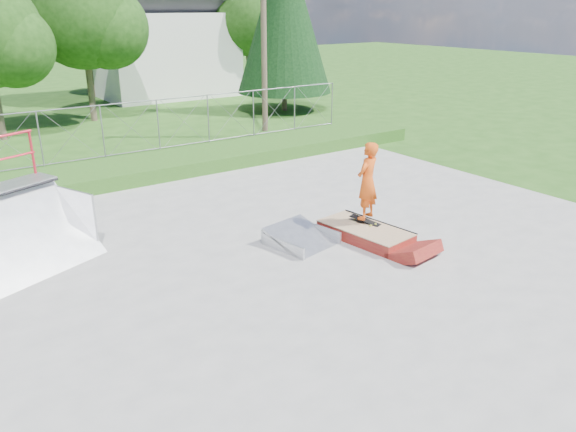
# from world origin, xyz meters

# --- Properties ---
(ground) EXTENTS (120.00, 120.00, 0.00)m
(ground) POSITION_xyz_m (0.00, 0.00, 0.00)
(ground) COLOR #254F16
(ground) RESTS_ON ground
(concrete_pad) EXTENTS (20.00, 16.00, 0.04)m
(concrete_pad) POSITION_xyz_m (0.00, 0.00, 0.02)
(concrete_pad) COLOR gray
(concrete_pad) RESTS_ON ground
(grass_berm) EXTENTS (24.00, 3.00, 0.50)m
(grass_berm) POSITION_xyz_m (0.00, 9.50, 0.25)
(grass_berm) COLOR #254F16
(grass_berm) RESTS_ON ground
(grind_box) EXTENTS (1.39, 2.40, 0.34)m
(grind_box) POSITION_xyz_m (3.18, 0.84, 0.17)
(grind_box) COLOR maroon
(grind_box) RESTS_ON concrete_pad
(quarter_pipe) EXTENTS (3.33, 3.11, 2.67)m
(quarter_pipe) POSITION_xyz_m (-3.87, 4.15, 1.33)
(quarter_pipe) COLOR #A6A8AE
(quarter_pipe) RESTS_ON concrete_pad
(flat_bank_ramp) EXTENTS (1.58, 1.65, 0.41)m
(flat_bank_ramp) POSITION_xyz_m (1.72, 1.47, 0.21)
(flat_bank_ramp) COLOR #A6A8AE
(flat_bank_ramp) RESTS_ON concrete_pad
(skateboard) EXTENTS (0.47, 0.82, 0.13)m
(skateboard) POSITION_xyz_m (3.39, 1.07, 0.38)
(skateboard) COLOR black
(skateboard) RESTS_ON grind_box
(skater) EXTENTS (0.81, 0.66, 1.91)m
(skater) POSITION_xyz_m (3.39, 1.07, 1.34)
(skater) COLOR #E85314
(skater) RESTS_ON grind_box
(chain_link_fence) EXTENTS (20.00, 0.06, 1.80)m
(chain_link_fence) POSITION_xyz_m (0.00, 10.50, 1.40)
(chain_link_fence) COLOR gray
(chain_link_fence) RESTS_ON grass_berm
(gable_house) EXTENTS (8.40, 6.08, 8.94)m
(gable_house) POSITION_xyz_m (9.00, 26.00, 3.84)
(gable_house) COLOR silver
(gable_house) RESTS_ON ground
(utility_pole) EXTENTS (0.24, 0.24, 8.00)m
(utility_pole) POSITION_xyz_m (7.50, 12.00, 4.00)
(utility_pole) COLOR brown
(utility_pole) RESTS_ON ground
(tree_center) EXTENTS (5.44, 5.12, 7.60)m
(tree_center) POSITION_xyz_m (2.78, 19.81, 4.85)
(tree_center) COLOR brown
(tree_center) RESTS_ON ground
(tree_right_far) EXTENTS (5.10, 4.80, 7.12)m
(tree_right_far) POSITION_xyz_m (14.27, 23.82, 4.54)
(tree_right_far) COLOR brown
(tree_right_far) RESTS_ON ground
(tree_back_mid) EXTENTS (4.08, 3.84, 5.70)m
(tree_back_mid) POSITION_xyz_m (5.21, 27.86, 3.63)
(tree_back_mid) COLOR brown
(tree_back_mid) RESTS_ON ground
(conifer_tree) EXTENTS (5.04, 5.04, 9.10)m
(conifer_tree) POSITION_xyz_m (12.00, 17.00, 5.05)
(conifer_tree) COLOR brown
(conifer_tree) RESTS_ON ground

